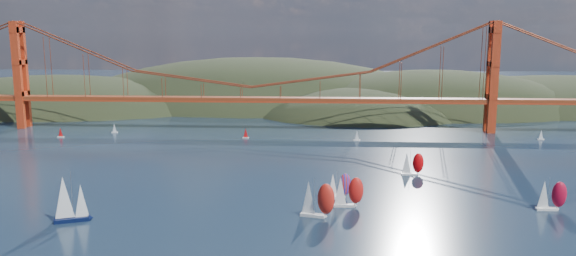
# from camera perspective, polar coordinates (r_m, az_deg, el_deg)

# --- Properties ---
(headlands) EXTENTS (725.00, 225.00, 96.00)m
(headlands) POSITION_cam_1_polar(r_m,az_deg,el_deg) (386.06, 4.70, 0.52)
(headlands) COLOR black
(headlands) RESTS_ON ground
(bridge) EXTENTS (552.00, 12.00, 55.00)m
(bridge) POSITION_cam_1_polar(r_m,az_deg,el_deg) (285.37, -4.15, 6.22)
(bridge) COLOR maroon
(bridge) RESTS_ON ground
(sloop_navy) EXTENTS (9.52, 7.13, 13.93)m
(sloop_navy) POSITION_cam_1_polar(r_m,az_deg,el_deg) (161.47, -21.36, -6.80)
(sloop_navy) COLOR black
(sloop_navy) RESTS_ON ground
(racer_0) EXTENTS (9.80, 5.56, 10.98)m
(racer_0) POSITION_cam_1_polar(r_m,az_deg,el_deg) (154.72, 2.94, -7.20)
(racer_0) COLOR silver
(racer_0) RESTS_ON ground
(racer_1) EXTENTS (8.75, 3.67, 9.97)m
(racer_1) POSITION_cam_1_polar(r_m,az_deg,el_deg) (164.26, 6.10, -6.39)
(racer_1) COLOR silver
(racer_1) RESTS_ON ground
(racer_2) EXTENTS (8.30, 3.36, 9.57)m
(racer_2) POSITION_cam_1_polar(r_m,az_deg,el_deg) (176.94, 25.17, -6.17)
(racer_2) COLOR white
(racer_2) RESTS_ON ground
(racer_3) EXTENTS (7.84, 3.18, 9.02)m
(racer_3) POSITION_cam_1_polar(r_m,az_deg,el_deg) (202.97, 12.49, -3.52)
(racer_3) COLOR white
(racer_3) RESTS_ON ground
(racer_rwb) EXTENTS (7.87, 4.98, 8.80)m
(racer_rwb) POSITION_cam_1_polar(r_m,az_deg,el_deg) (171.71, 5.17, -5.84)
(racer_rwb) COLOR white
(racer_rwb) RESTS_ON ground
(distant_boat_2) EXTENTS (3.00, 2.00, 4.70)m
(distant_boat_2) POSITION_cam_1_polar(r_m,az_deg,el_deg) (288.54, -22.11, -0.42)
(distant_boat_2) COLOR silver
(distant_boat_2) RESTS_ON ground
(distant_boat_3) EXTENTS (3.00, 2.00, 4.70)m
(distant_boat_3) POSITION_cam_1_polar(r_m,az_deg,el_deg) (292.02, -17.23, -0.01)
(distant_boat_3) COLOR silver
(distant_boat_3) RESTS_ON ground
(distant_boat_4) EXTENTS (3.00, 2.00, 4.70)m
(distant_boat_4) POSITION_cam_1_polar(r_m,az_deg,el_deg) (286.50, 24.32, -0.64)
(distant_boat_4) COLOR silver
(distant_boat_4) RESTS_ON ground
(distant_boat_8) EXTENTS (3.00, 2.00, 4.70)m
(distant_boat_8) POSITION_cam_1_polar(r_m,az_deg,el_deg) (260.86, 7.02, -0.79)
(distant_boat_8) COLOR silver
(distant_boat_8) RESTS_ON ground
(distant_boat_9) EXTENTS (3.00, 2.00, 4.70)m
(distant_boat_9) POSITION_cam_1_polar(r_m,az_deg,el_deg) (266.06, -4.32, -0.53)
(distant_boat_9) COLOR silver
(distant_boat_9) RESTS_ON ground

